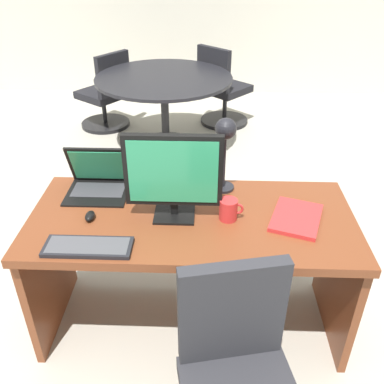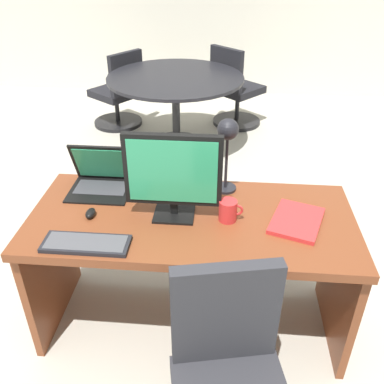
{
  "view_description": "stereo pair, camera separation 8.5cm",
  "coord_description": "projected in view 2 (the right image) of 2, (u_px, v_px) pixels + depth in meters",
  "views": [
    {
      "loc": [
        0.07,
        -1.71,
        1.96
      ],
      "look_at": [
        0.0,
        0.04,
        0.87
      ],
      "focal_mm": 39.42,
      "sensor_mm": 36.0,
      "label": 1
    },
    {
      "loc": [
        0.15,
        -1.71,
        1.96
      ],
      "look_at": [
        0.0,
        0.04,
        0.87
      ],
      "focal_mm": 39.42,
      "sensor_mm": 36.0,
      "label": 2
    }
  ],
  "objects": [
    {
      "name": "ground",
      "position": [
        206.0,
        188.0,
        3.76
      ],
      "size": [
        12.0,
        12.0,
        0.0
      ],
      "primitive_type": "plane",
      "color": "#B7B2A3"
    },
    {
      "name": "laptop",
      "position": [
        101.0,
        175.0,
        2.3
      ],
      "size": [
        0.33,
        0.28,
        0.25
      ],
      "color": "black",
      "rests_on": "desk"
    },
    {
      "name": "mouse",
      "position": [
        90.0,
        213.0,
        2.09
      ],
      "size": [
        0.05,
        0.08,
        0.04
      ],
      "color": "black",
      "rests_on": "desk"
    },
    {
      "name": "meeting_table",
      "position": [
        176.0,
        94.0,
        4.19
      ],
      "size": [
        1.34,
        1.34,
        0.75
      ],
      "color": "black",
      "rests_on": "ground"
    },
    {
      "name": "desk_lamp",
      "position": [
        227.0,
        139.0,
        2.13
      ],
      "size": [
        0.12,
        0.14,
        0.42
      ],
      "color": "black",
      "rests_on": "desk"
    },
    {
      "name": "keyboard",
      "position": [
        86.0,
        244.0,
        1.9
      ],
      "size": [
        0.39,
        0.14,
        0.02
      ],
      "color": "black",
      "rests_on": "desk"
    },
    {
      "name": "book",
      "position": [
        297.0,
        221.0,
        2.05
      ],
      "size": [
        0.31,
        0.36,
        0.02
      ],
      "color": "red",
      "rests_on": "desk"
    },
    {
      "name": "desk",
      "position": [
        192.0,
        243.0,
        2.24
      ],
      "size": [
        1.62,
        0.73,
        0.75
      ],
      "color": "brown",
      "rests_on": "ground"
    },
    {
      "name": "coffee_mug",
      "position": [
        228.0,
        211.0,
        2.04
      ],
      "size": [
        0.12,
        0.09,
        0.11
      ],
      "color": "red",
      "rests_on": "desk"
    },
    {
      "name": "monitor",
      "position": [
        173.0,
        173.0,
        1.97
      ],
      "size": [
        0.46,
        0.16,
        0.44
      ],
      "color": "black",
      "rests_on": "desk"
    },
    {
      "name": "meeting_chair_near",
      "position": [
        119.0,
        97.0,
        4.81
      ],
      "size": [
        0.65,
        0.64,
        0.87
      ],
      "color": "black",
      "rests_on": "ground"
    },
    {
      "name": "meeting_chair_far",
      "position": [
        234.0,
        94.0,
        4.82
      ],
      "size": [
        0.65,
        0.66,
        0.91
      ],
      "color": "black",
      "rests_on": "ground"
    }
  ]
}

